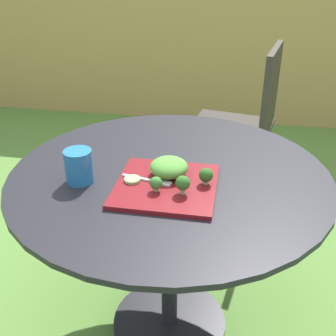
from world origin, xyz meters
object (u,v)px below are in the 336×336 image
(patio_chair, at_px, (247,116))
(drinking_glass, at_px, (79,168))
(salad_plate, at_px, (166,186))
(fork, at_px, (150,180))

(patio_chair, bearing_deg, drinking_glass, -114.27)
(patio_chair, bearing_deg, salad_plate, -102.31)
(patio_chair, height_order, drinking_glass, patio_chair)
(drinking_glass, bearing_deg, patio_chair, 65.73)
(fork, bearing_deg, drinking_glass, -176.44)
(patio_chair, height_order, salad_plate, patio_chair)
(patio_chair, xyz_separation_m, salad_plate, (-0.25, -1.13, 0.19))
(patio_chair, relative_size, fork, 5.84)
(salad_plate, height_order, drinking_glass, drinking_glass)
(patio_chair, bearing_deg, fork, -104.75)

